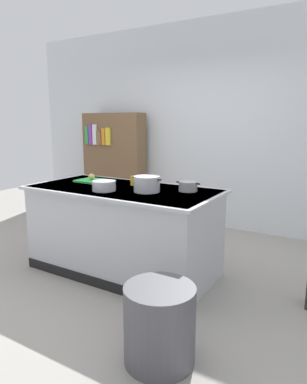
{
  "coord_description": "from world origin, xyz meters",
  "views": [
    {
      "loc": [
        2.07,
        -2.82,
        1.57
      ],
      "look_at": [
        0.25,
        0.2,
        0.85
      ],
      "focal_mm": 32.54,
      "sensor_mm": 36.0,
      "label": 1
    }
  ],
  "objects_px": {
    "mixing_bowl": "(104,186)",
    "bookshelf": "(114,165)",
    "trash_bin": "(160,324)",
    "stock_pot": "(147,184)",
    "sauce_pan": "(188,186)",
    "juice_cup": "(134,181)",
    "onion": "(91,177)"
  },
  "relations": [
    {
      "from": "mixing_bowl",
      "to": "trash_bin",
      "type": "height_order",
      "value": "mixing_bowl"
    },
    {
      "from": "juice_cup",
      "to": "bookshelf",
      "type": "bearing_deg",
      "value": 132.89
    },
    {
      "from": "onion",
      "to": "sauce_pan",
      "type": "bearing_deg",
      "value": 3.53
    },
    {
      "from": "onion",
      "to": "sauce_pan",
      "type": "relative_size",
      "value": 0.29
    },
    {
      "from": "juice_cup",
      "to": "bookshelf",
      "type": "relative_size",
      "value": 0.06
    },
    {
      "from": "sauce_pan",
      "to": "mixing_bowl",
      "type": "height_order",
      "value": "mixing_bowl"
    },
    {
      "from": "sauce_pan",
      "to": "bookshelf",
      "type": "relative_size",
      "value": 0.15
    },
    {
      "from": "onion",
      "to": "mixing_bowl",
      "type": "xyz_separation_m",
      "value": [
        0.45,
        -0.34,
        -0.01
      ]
    },
    {
      "from": "juice_cup",
      "to": "trash_bin",
      "type": "bearing_deg",
      "value": -49.87
    },
    {
      "from": "onion",
      "to": "juice_cup",
      "type": "xyz_separation_m",
      "value": [
        0.54,
        0.05,
        -0.01
      ]
    },
    {
      "from": "stock_pot",
      "to": "bookshelf",
      "type": "bearing_deg",
      "value": 134.54
    },
    {
      "from": "sauce_pan",
      "to": "juice_cup",
      "type": "xyz_separation_m",
      "value": [
        -0.63,
        -0.02,
        0.0
      ]
    },
    {
      "from": "onion",
      "to": "trash_bin",
      "type": "bearing_deg",
      "value": -36.68
    },
    {
      "from": "onion",
      "to": "trash_bin",
      "type": "xyz_separation_m",
      "value": [
        1.57,
        -1.17,
        -0.69
      ]
    },
    {
      "from": "mixing_bowl",
      "to": "trash_bin",
      "type": "relative_size",
      "value": 0.43
    },
    {
      "from": "trash_bin",
      "to": "bookshelf",
      "type": "distance_m",
      "value": 3.85
    },
    {
      "from": "mixing_bowl",
      "to": "trash_bin",
      "type": "bearing_deg",
      "value": -36.72
    },
    {
      "from": "bookshelf",
      "to": "stock_pot",
      "type": "bearing_deg",
      "value": -45.46
    },
    {
      "from": "trash_bin",
      "to": "sauce_pan",
      "type": "bearing_deg",
      "value": 107.97
    },
    {
      "from": "sauce_pan",
      "to": "juice_cup",
      "type": "bearing_deg",
      "value": -178.32
    },
    {
      "from": "stock_pot",
      "to": "trash_bin",
      "type": "xyz_separation_m",
      "value": [
        0.73,
        -1.01,
        -0.71
      ]
    },
    {
      "from": "mixing_bowl",
      "to": "bookshelf",
      "type": "bearing_deg",
      "value": 125.2
    },
    {
      "from": "juice_cup",
      "to": "bookshelf",
      "type": "height_order",
      "value": "bookshelf"
    },
    {
      "from": "mixing_bowl",
      "to": "bookshelf",
      "type": "height_order",
      "value": "bookshelf"
    },
    {
      "from": "onion",
      "to": "sauce_pan",
      "type": "height_order",
      "value": "sauce_pan"
    },
    {
      "from": "sauce_pan",
      "to": "bookshelf",
      "type": "xyz_separation_m",
      "value": [
        -2.13,
        1.6,
        -0.09
      ]
    },
    {
      "from": "bookshelf",
      "to": "juice_cup",
      "type": "bearing_deg",
      "value": -47.11
    },
    {
      "from": "sauce_pan",
      "to": "mixing_bowl",
      "type": "distance_m",
      "value": 0.82
    },
    {
      "from": "sauce_pan",
      "to": "onion",
      "type": "bearing_deg",
      "value": -176.47
    },
    {
      "from": "trash_bin",
      "to": "juice_cup",
      "type": "bearing_deg",
      "value": 130.13
    },
    {
      "from": "stock_pot",
      "to": "mixing_bowl",
      "type": "distance_m",
      "value": 0.43
    },
    {
      "from": "mixing_bowl",
      "to": "bookshelf",
      "type": "xyz_separation_m",
      "value": [
        -1.41,
        2.0,
        -0.1
      ]
    }
  ]
}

